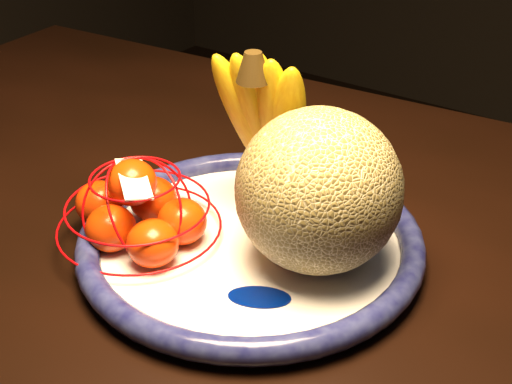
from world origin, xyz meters
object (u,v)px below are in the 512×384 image
Objects in this scene: banana_bunch at (269,119)px; mandarin_bag at (138,212)px; dining_table at (292,340)px; fruit_bowl at (250,242)px; cantaloupe at (319,191)px.

banana_bunch is 0.17m from mandarin_bag.
banana_bunch is at bearing 132.09° from dining_table.
fruit_bowl reaches higher than dining_table.
dining_table is 0.18m from cantaloupe.
mandarin_bag is at bearing -157.91° from cantaloupe.
dining_table is 8.14× the size of banana_bunch.
banana_bunch is at bearing 146.78° from cantaloupe.
mandarin_bag is at bearing -125.55° from banana_bunch.
cantaloupe is at bearing -42.27° from banana_bunch.
cantaloupe reaches higher than fruit_bowl.
cantaloupe is (0.01, 0.02, 0.18)m from dining_table.
mandarin_bag reaches higher than dining_table.
cantaloupe is 0.79× the size of banana_bunch.
dining_table is at bearing -7.70° from fruit_bowl.
banana_bunch reaches higher than fruit_bowl.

